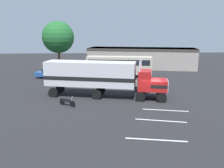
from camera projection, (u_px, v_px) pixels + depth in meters
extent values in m
plane|color=#232326|center=(149.00, 100.00, 26.67)|extent=(120.00, 120.00, 0.00)
cube|color=silver|center=(165.00, 110.00, 23.31)|extent=(4.32, 1.15, 0.01)
cube|color=silver|center=(161.00, 121.00, 20.60)|extent=(4.31, 1.23, 0.01)
cube|color=silver|center=(156.00, 140.00, 16.96)|extent=(4.35, 1.00, 0.01)
cube|color=#B21919|center=(159.00, 85.00, 26.65)|extent=(2.33, 2.85, 1.20)
cube|color=#B21919|center=(145.00, 80.00, 26.81)|extent=(1.94, 2.76, 2.20)
cube|color=silver|center=(168.00, 85.00, 26.50)|extent=(0.56, 2.06, 1.08)
cube|color=black|center=(159.00, 84.00, 26.64)|extent=(2.34, 2.89, 0.36)
cylinder|color=silver|center=(141.00, 73.00, 27.83)|extent=(0.18, 0.18, 3.40)
cylinder|color=silver|center=(139.00, 76.00, 25.72)|extent=(0.18, 0.18, 3.40)
cube|color=silver|center=(90.00, 74.00, 27.76)|extent=(10.82, 4.95, 2.80)
cube|color=black|center=(90.00, 77.00, 27.85)|extent=(10.83, 4.99, 0.44)
cylinder|color=silver|center=(148.00, 88.00, 28.27)|extent=(1.41, 0.92, 0.64)
cylinder|color=black|center=(161.00, 93.00, 27.91)|extent=(1.14, 0.55, 1.10)
cylinder|color=black|center=(162.00, 98.00, 25.80)|extent=(1.14, 0.55, 1.10)
cylinder|color=black|center=(141.00, 92.00, 28.30)|extent=(1.14, 0.55, 1.10)
cylinder|color=black|center=(140.00, 97.00, 26.18)|extent=(1.14, 0.55, 1.10)
cylinder|color=black|center=(101.00, 90.00, 29.13)|extent=(1.14, 0.55, 1.10)
cylinder|color=black|center=(97.00, 95.00, 27.01)|extent=(1.14, 0.55, 1.10)
cylinder|color=black|center=(60.00, 88.00, 30.01)|extent=(1.14, 0.55, 1.10)
cylinder|color=black|center=(53.00, 93.00, 27.89)|extent=(1.14, 0.55, 1.10)
cylinder|color=black|center=(136.00, 90.00, 29.88)|extent=(0.18, 0.18, 0.82)
cylinder|color=black|center=(135.00, 90.00, 29.91)|extent=(0.18, 0.18, 0.82)
cylinder|color=gray|center=(136.00, 84.00, 29.74)|extent=(0.34, 0.34, 0.58)
sphere|color=tan|center=(136.00, 81.00, 29.65)|extent=(0.23, 0.23, 0.23)
cube|color=black|center=(136.00, 84.00, 29.93)|extent=(0.30, 0.23, 0.36)
cube|color=#BFB29E|center=(119.00, 65.00, 40.61)|extent=(11.28, 4.42, 2.90)
cube|color=black|center=(119.00, 62.00, 40.49)|extent=(10.63, 4.34, 0.90)
cylinder|color=black|center=(143.00, 73.00, 41.56)|extent=(1.03, 0.45, 1.00)
cylinder|color=black|center=(143.00, 75.00, 39.38)|extent=(1.03, 0.45, 1.00)
cylinder|color=black|center=(99.00, 72.00, 42.43)|extent=(1.03, 0.45, 1.00)
cylinder|color=black|center=(97.00, 74.00, 40.25)|extent=(1.03, 0.45, 1.00)
cube|color=#234C8C|center=(49.00, 74.00, 39.20)|extent=(4.72, 2.89, 0.70)
cube|color=#1E232D|center=(50.00, 70.00, 39.03)|extent=(2.46, 2.15, 0.55)
cylinder|color=black|center=(38.00, 77.00, 38.83)|extent=(0.68, 0.38, 0.64)
cylinder|color=black|center=(43.00, 75.00, 40.32)|extent=(0.68, 0.38, 0.64)
cylinder|color=black|center=(56.00, 77.00, 38.24)|extent=(0.68, 0.38, 0.64)
cylinder|color=black|center=(60.00, 76.00, 39.73)|extent=(0.68, 0.38, 0.64)
cylinder|color=black|center=(73.00, 104.00, 24.28)|extent=(0.60, 0.46, 0.66)
cylinder|color=black|center=(62.00, 102.00, 25.03)|extent=(0.60, 0.46, 0.66)
cube|color=black|center=(67.00, 100.00, 24.59)|extent=(1.04, 0.83, 0.36)
cylinder|color=silver|center=(72.00, 99.00, 24.23)|extent=(0.27, 0.22, 0.69)
cylinder|color=brown|center=(59.00, 60.00, 45.55)|extent=(0.44, 0.44, 4.43)
sphere|color=#20612B|center=(58.00, 37.00, 44.61)|extent=(5.97, 5.97, 5.97)
cube|color=#9E938C|center=(141.00, 58.00, 49.91)|extent=(22.75, 10.90, 4.21)
cube|color=#3F3833|center=(142.00, 49.00, 49.51)|extent=(22.87, 11.02, 0.50)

